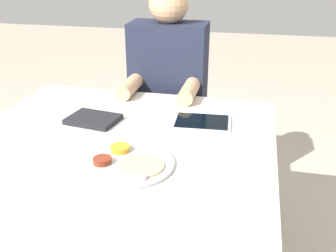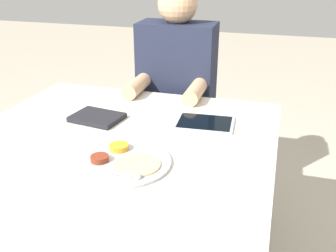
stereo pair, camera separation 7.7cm
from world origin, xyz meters
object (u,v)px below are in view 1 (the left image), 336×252
object	(u,v)px
tablet_device	(202,122)
thali_tray	(126,163)
person_diner	(168,113)
red_notebook	(93,120)

from	to	relation	value
tablet_device	thali_tray	bearing A→B (deg)	-115.77
tablet_device	person_diner	world-z (taller)	person_diner
red_notebook	person_diner	bearing A→B (deg)	71.78
thali_tray	red_notebook	bearing A→B (deg)	127.90
red_notebook	person_diner	distance (m)	0.59
tablet_device	person_diner	bearing A→B (deg)	117.34
person_diner	red_notebook	bearing A→B (deg)	-108.22
red_notebook	tablet_device	size ratio (longest dim) A/B	0.89
red_notebook	tablet_device	xyz separation A→B (m)	(0.41, 0.08, -0.00)
thali_tray	tablet_device	world-z (taller)	thali_tray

